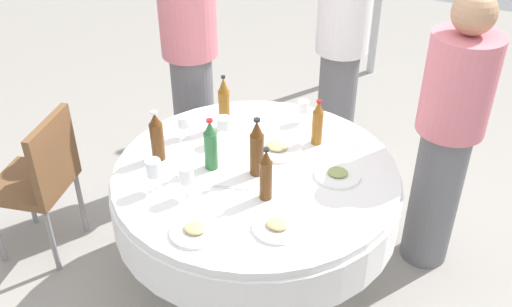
{
  "coord_description": "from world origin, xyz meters",
  "views": [
    {
      "loc": [
        -1.02,
        2.07,
        2.39
      ],
      "look_at": [
        0.0,
        0.0,
        0.84
      ],
      "focal_mm": 41.09,
      "sensor_mm": 36.0,
      "label": 1
    }
  ],
  "objects_px": {
    "wine_glass_west": "(186,176)",
    "person_left": "(341,50)",
    "wine_glass_near": "(303,108)",
    "plate_north": "(277,227)",
    "bottle_brown_south": "(257,149)",
    "wine_glass_east": "(153,169)",
    "plate_outer": "(277,148)",
    "wine_glass_rear": "(224,124)",
    "bottle_amber_far": "(318,124)",
    "bottle_green_left": "(211,145)",
    "plate_right": "(195,231)",
    "bottle_amber_near": "(224,104)",
    "plate_west": "(337,175)",
    "chair_rear": "(42,175)",
    "wine_glass_inner": "(184,123)",
    "dining_table": "(256,194)",
    "bottle_brown_inner": "(157,137)",
    "bottle_brown_east": "(266,175)",
    "person_far": "(448,135)",
    "person_south": "(190,59)"
  },
  "relations": [
    {
      "from": "wine_glass_west",
      "to": "person_left",
      "type": "bearing_deg",
      "value": -94.56
    },
    {
      "from": "wine_glass_near",
      "to": "plate_north",
      "type": "relative_size",
      "value": 0.61
    },
    {
      "from": "bottle_brown_south",
      "to": "wine_glass_near",
      "type": "xyz_separation_m",
      "value": [
        -0.01,
        -0.54,
        -0.05
      ]
    },
    {
      "from": "wine_glass_east",
      "to": "plate_outer",
      "type": "distance_m",
      "value": 0.67
    },
    {
      "from": "wine_glass_near",
      "to": "wine_glass_rear",
      "type": "xyz_separation_m",
      "value": [
        0.29,
        0.37,
        0.02
      ]
    },
    {
      "from": "bottle_amber_far",
      "to": "wine_glass_rear",
      "type": "xyz_separation_m",
      "value": [
        0.43,
        0.2,
        -0.01
      ]
    },
    {
      "from": "bottle_green_left",
      "to": "plate_right",
      "type": "xyz_separation_m",
      "value": [
        -0.18,
        0.45,
        -0.11
      ]
    },
    {
      "from": "bottle_brown_south",
      "to": "bottle_amber_far",
      "type": "height_order",
      "value": "bottle_brown_south"
    },
    {
      "from": "bottle_amber_near",
      "to": "wine_glass_east",
      "type": "bearing_deg",
      "value": 88.61
    },
    {
      "from": "bottle_brown_south",
      "to": "bottle_green_left",
      "type": "relative_size",
      "value": 1.12
    },
    {
      "from": "bottle_amber_far",
      "to": "bottle_amber_near",
      "type": "bearing_deg",
      "value": 8.26
    },
    {
      "from": "bottle_brown_south",
      "to": "bottle_amber_far",
      "type": "bearing_deg",
      "value": -112.83
    },
    {
      "from": "plate_west",
      "to": "bottle_green_left",
      "type": "bearing_deg",
      "value": 18.87
    },
    {
      "from": "bottle_amber_near",
      "to": "chair_rear",
      "type": "height_order",
      "value": "bottle_amber_near"
    },
    {
      "from": "bottle_green_left",
      "to": "chair_rear",
      "type": "relative_size",
      "value": 0.31
    },
    {
      "from": "wine_glass_inner",
      "to": "wine_glass_west",
      "type": "relative_size",
      "value": 0.76
    },
    {
      "from": "plate_right",
      "to": "dining_table",
      "type": "bearing_deg",
      "value": -93.01
    },
    {
      "from": "bottle_amber_far",
      "to": "chair_rear",
      "type": "xyz_separation_m",
      "value": [
        1.33,
        0.64,
        -0.34
      ]
    },
    {
      "from": "wine_glass_west",
      "to": "bottle_brown_south",
      "type": "bearing_deg",
      "value": -122.96
    },
    {
      "from": "bottle_green_left",
      "to": "bottle_brown_inner",
      "type": "distance_m",
      "value": 0.28
    },
    {
      "from": "wine_glass_rear",
      "to": "bottle_amber_far",
      "type": "bearing_deg",
      "value": -155.17
    },
    {
      "from": "bottle_amber_far",
      "to": "plate_outer",
      "type": "xyz_separation_m",
      "value": [
        0.15,
        0.15,
        -0.1
      ]
    },
    {
      "from": "wine_glass_west",
      "to": "plate_west",
      "type": "distance_m",
      "value": 0.72
    },
    {
      "from": "bottle_amber_far",
      "to": "wine_glass_near",
      "type": "relative_size",
      "value": 1.95
    },
    {
      "from": "chair_rear",
      "to": "bottle_brown_east",
      "type": "bearing_deg",
      "value": -98.93
    },
    {
      "from": "wine_glass_west",
      "to": "plate_outer",
      "type": "distance_m",
      "value": 0.58
    },
    {
      "from": "bottle_green_left",
      "to": "bottle_amber_far",
      "type": "xyz_separation_m",
      "value": [
        -0.38,
        -0.43,
        -0.01
      ]
    },
    {
      "from": "bottle_amber_near",
      "to": "plate_right",
      "type": "xyz_separation_m",
      "value": [
        -0.3,
        0.8,
        -0.13
      ]
    },
    {
      "from": "plate_west",
      "to": "bottle_amber_near",
      "type": "bearing_deg",
      "value": -12.91
    },
    {
      "from": "bottle_amber_near",
      "to": "plate_west",
      "type": "height_order",
      "value": "bottle_amber_near"
    },
    {
      "from": "bottle_brown_inner",
      "to": "chair_rear",
      "type": "height_order",
      "value": "bottle_brown_inner"
    },
    {
      "from": "bottle_amber_far",
      "to": "wine_glass_rear",
      "type": "bearing_deg",
      "value": 24.83
    },
    {
      "from": "person_far",
      "to": "dining_table",
      "type": "bearing_deg",
      "value": -90.0
    },
    {
      "from": "bottle_amber_near",
      "to": "wine_glass_inner",
      "type": "xyz_separation_m",
      "value": [
        0.14,
        0.18,
        -0.06
      ]
    },
    {
      "from": "wine_glass_rear",
      "to": "wine_glass_east",
      "type": "bearing_deg",
      "value": 80.68
    },
    {
      "from": "plate_outer",
      "to": "person_south",
      "type": "xyz_separation_m",
      "value": [
        0.8,
        -0.49,
        0.13
      ]
    },
    {
      "from": "dining_table",
      "to": "plate_right",
      "type": "relative_size",
      "value": 6.58
    },
    {
      "from": "bottle_brown_inner",
      "to": "wine_glass_east",
      "type": "xyz_separation_m",
      "value": [
        -0.13,
        0.22,
        -0.01
      ]
    },
    {
      "from": "dining_table",
      "to": "person_far",
      "type": "height_order",
      "value": "person_far"
    },
    {
      "from": "bottle_brown_east",
      "to": "person_far",
      "type": "relative_size",
      "value": 0.17
    },
    {
      "from": "wine_glass_rear",
      "to": "person_left",
      "type": "xyz_separation_m",
      "value": [
        -0.21,
        -1.2,
        -0.03
      ]
    },
    {
      "from": "person_left",
      "to": "bottle_brown_east",
      "type": "bearing_deg",
      "value": -85.2
    },
    {
      "from": "bottle_amber_far",
      "to": "person_south",
      "type": "height_order",
      "value": "person_south"
    },
    {
      "from": "person_left",
      "to": "bottle_brown_inner",
      "type": "bearing_deg",
      "value": -108.22
    },
    {
      "from": "dining_table",
      "to": "plate_north",
      "type": "height_order",
      "value": "plate_north"
    },
    {
      "from": "bottle_brown_east",
      "to": "person_far",
      "type": "xyz_separation_m",
      "value": [
        -0.65,
        -0.78,
        -0.05
      ]
    },
    {
      "from": "chair_rear",
      "to": "wine_glass_east",
      "type": "bearing_deg",
      "value": -108.39
    },
    {
      "from": "bottle_brown_south",
      "to": "plate_north",
      "type": "height_order",
      "value": "bottle_brown_south"
    },
    {
      "from": "bottle_brown_east",
      "to": "wine_glass_near",
      "type": "distance_m",
      "value": 0.7
    },
    {
      "from": "wine_glass_west",
      "to": "person_south",
      "type": "relative_size",
      "value": 0.1
    }
  ]
}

